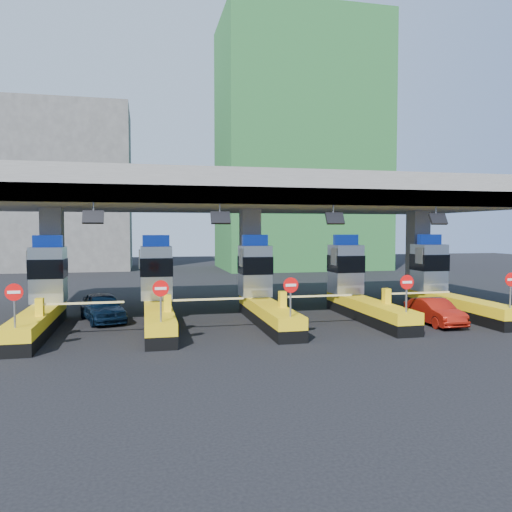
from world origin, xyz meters
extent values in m
plane|color=black|center=(0.00, 0.00, 0.00)|extent=(120.00, 120.00, 0.00)
cube|color=slate|center=(0.00, 3.00, 6.25)|extent=(28.00, 12.00, 1.50)
cube|color=#4C4C49|center=(0.00, -2.70, 5.85)|extent=(28.00, 0.60, 0.70)
cube|color=slate|center=(-10.00, 3.00, 2.75)|extent=(1.00, 1.00, 5.50)
cube|color=slate|center=(0.00, 3.00, 2.75)|extent=(1.00, 1.00, 5.50)
cube|color=slate|center=(10.00, 3.00, 2.75)|extent=(1.00, 1.00, 5.50)
cylinder|color=slate|center=(-7.50, -2.70, 5.25)|extent=(0.06, 0.06, 0.50)
cube|color=black|center=(-7.50, -2.90, 4.90)|extent=(0.80, 0.38, 0.54)
cylinder|color=slate|center=(-2.50, -2.70, 5.25)|extent=(0.06, 0.06, 0.50)
cube|color=black|center=(-2.50, -2.90, 4.90)|extent=(0.80, 0.38, 0.54)
cylinder|color=slate|center=(2.50, -2.70, 5.25)|extent=(0.06, 0.06, 0.50)
cube|color=black|center=(2.50, -2.90, 4.90)|extent=(0.80, 0.38, 0.54)
cylinder|color=slate|center=(7.50, -2.70, 5.25)|extent=(0.06, 0.06, 0.50)
cube|color=black|center=(7.50, -2.90, 4.90)|extent=(0.80, 0.38, 0.54)
cube|color=black|center=(-10.00, -1.00, 0.25)|extent=(1.20, 8.00, 0.50)
cube|color=#E5B70C|center=(-10.00, -1.00, 0.75)|extent=(1.20, 8.00, 0.50)
cube|color=#9EA3A8|center=(-10.00, 1.80, 2.30)|extent=(1.50, 1.50, 2.60)
cube|color=black|center=(-10.00, 1.78, 2.60)|extent=(1.56, 1.56, 0.90)
cube|color=#0C2DBF|center=(-10.00, 1.80, 3.88)|extent=(1.30, 0.35, 0.55)
cube|color=white|center=(-10.80, 1.50, 3.00)|extent=(0.06, 0.70, 0.90)
cylinder|color=slate|center=(-10.00, -4.60, 1.65)|extent=(0.07, 0.07, 1.30)
cylinder|color=red|center=(-10.00, -4.63, 2.25)|extent=(0.60, 0.04, 0.60)
cube|color=white|center=(-10.00, -4.65, 2.25)|extent=(0.42, 0.02, 0.10)
cube|color=#E5B70C|center=(-9.65, -2.20, 1.35)|extent=(0.30, 0.35, 0.70)
cube|color=white|center=(-8.00, -2.20, 1.45)|extent=(3.20, 0.08, 0.08)
cube|color=black|center=(-5.00, -1.00, 0.25)|extent=(1.20, 8.00, 0.50)
cube|color=#E5B70C|center=(-5.00, -1.00, 0.75)|extent=(1.20, 8.00, 0.50)
cube|color=#9EA3A8|center=(-5.00, 1.80, 2.30)|extent=(1.50, 1.50, 2.60)
cube|color=black|center=(-5.00, 1.78, 2.60)|extent=(1.56, 1.56, 0.90)
cube|color=#0C2DBF|center=(-5.00, 1.80, 3.88)|extent=(1.30, 0.35, 0.55)
cube|color=white|center=(-5.80, 1.50, 3.00)|extent=(0.06, 0.70, 0.90)
cylinder|color=slate|center=(-5.00, -4.60, 1.65)|extent=(0.07, 0.07, 1.30)
cylinder|color=red|center=(-5.00, -4.63, 2.25)|extent=(0.60, 0.04, 0.60)
cube|color=white|center=(-5.00, -4.65, 2.25)|extent=(0.42, 0.02, 0.10)
cube|color=#E5B70C|center=(-4.65, -2.20, 1.35)|extent=(0.30, 0.35, 0.70)
cube|color=white|center=(-3.00, -2.20, 1.45)|extent=(3.20, 0.08, 0.08)
cube|color=black|center=(0.00, -1.00, 0.25)|extent=(1.20, 8.00, 0.50)
cube|color=#E5B70C|center=(0.00, -1.00, 0.75)|extent=(1.20, 8.00, 0.50)
cube|color=#9EA3A8|center=(0.00, 1.80, 2.30)|extent=(1.50, 1.50, 2.60)
cube|color=black|center=(0.00, 1.78, 2.60)|extent=(1.56, 1.56, 0.90)
cube|color=#0C2DBF|center=(0.00, 1.80, 3.88)|extent=(1.30, 0.35, 0.55)
cube|color=white|center=(-0.80, 1.50, 3.00)|extent=(0.06, 0.70, 0.90)
cylinder|color=slate|center=(0.00, -4.60, 1.65)|extent=(0.07, 0.07, 1.30)
cylinder|color=red|center=(0.00, -4.63, 2.25)|extent=(0.60, 0.04, 0.60)
cube|color=white|center=(0.00, -4.65, 2.25)|extent=(0.42, 0.02, 0.10)
cube|color=#E5B70C|center=(0.35, -2.20, 1.35)|extent=(0.30, 0.35, 0.70)
cube|color=white|center=(2.00, -2.20, 1.45)|extent=(3.20, 0.08, 0.08)
cube|color=black|center=(5.00, -1.00, 0.25)|extent=(1.20, 8.00, 0.50)
cube|color=#E5B70C|center=(5.00, -1.00, 0.75)|extent=(1.20, 8.00, 0.50)
cube|color=#9EA3A8|center=(5.00, 1.80, 2.30)|extent=(1.50, 1.50, 2.60)
cube|color=black|center=(5.00, 1.78, 2.60)|extent=(1.56, 1.56, 0.90)
cube|color=#0C2DBF|center=(5.00, 1.80, 3.88)|extent=(1.30, 0.35, 0.55)
cube|color=white|center=(4.20, 1.50, 3.00)|extent=(0.06, 0.70, 0.90)
cylinder|color=slate|center=(5.00, -4.60, 1.65)|extent=(0.07, 0.07, 1.30)
cylinder|color=red|center=(5.00, -4.63, 2.25)|extent=(0.60, 0.04, 0.60)
cube|color=white|center=(5.00, -4.65, 2.25)|extent=(0.42, 0.02, 0.10)
cube|color=#E5B70C|center=(5.35, -2.20, 1.35)|extent=(0.30, 0.35, 0.70)
cube|color=white|center=(7.00, -2.20, 1.45)|extent=(3.20, 0.08, 0.08)
cube|color=black|center=(10.00, -1.00, 0.25)|extent=(1.20, 8.00, 0.50)
cube|color=#E5B70C|center=(10.00, -1.00, 0.75)|extent=(1.20, 8.00, 0.50)
cube|color=#9EA3A8|center=(10.00, 1.80, 2.30)|extent=(1.50, 1.50, 2.60)
cube|color=black|center=(10.00, 1.78, 2.60)|extent=(1.56, 1.56, 0.90)
cube|color=#0C2DBF|center=(10.00, 1.80, 3.88)|extent=(1.30, 0.35, 0.55)
cube|color=white|center=(9.20, 1.50, 3.00)|extent=(0.06, 0.70, 0.90)
cylinder|color=slate|center=(10.00, -4.60, 1.65)|extent=(0.07, 0.07, 1.30)
cylinder|color=red|center=(10.00, -4.63, 2.25)|extent=(0.60, 0.04, 0.60)
cube|color=white|center=(10.00, -4.65, 2.25)|extent=(0.42, 0.02, 0.10)
cube|color=#E5B70C|center=(10.35, -2.20, 1.35)|extent=(0.30, 0.35, 0.70)
cube|color=white|center=(12.00, -2.20, 1.45)|extent=(3.20, 0.08, 0.08)
cube|color=#1E5926|center=(12.00, 32.00, 14.00)|extent=(18.00, 12.00, 28.00)
cube|color=#4C4C49|center=(-14.00, 36.00, 9.00)|extent=(14.00, 10.00, 18.00)
imported|color=black|center=(-7.56, 1.65, 0.70)|extent=(2.70, 4.38, 1.39)
imported|color=maroon|center=(7.62, -2.56, 0.60)|extent=(1.32, 3.65, 1.20)
camera|label=1|loc=(-5.59, -23.24, 4.41)|focal=35.00mm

